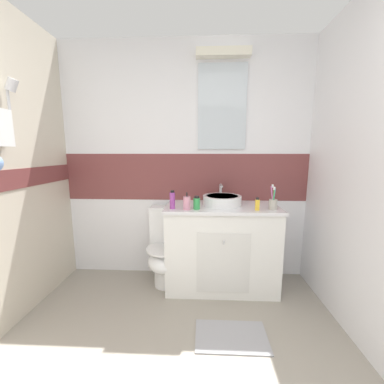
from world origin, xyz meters
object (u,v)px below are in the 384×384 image
object	(u,v)px
deodorant_spray_can	(172,200)
toothbrush_cup	(273,203)
toilet	(166,249)
soap_dispenser	(187,203)
sink_basin	(222,200)
perfume_flask_small	(257,204)
lotion_bottle_short	(197,203)

from	to	relation	value
deodorant_spray_can	toothbrush_cup	bearing A→B (deg)	0.57
toilet	deodorant_spray_can	xyz separation A→B (m)	(0.10, -0.18, 0.56)
toilet	deodorant_spray_can	distance (m)	0.59
toothbrush_cup	soap_dispenser	bearing A→B (deg)	-177.31
sink_basin	perfume_flask_small	size ratio (longest dim) A/B	3.62
deodorant_spray_can	perfume_flask_small	size ratio (longest dim) A/B	1.47
lotion_bottle_short	toilet	bearing A→B (deg)	149.80
toilet	deodorant_spray_can	world-z (taller)	deodorant_spray_can
toilet	soap_dispenser	distance (m)	0.62
perfume_flask_small	lotion_bottle_short	world-z (taller)	lotion_bottle_short
toothbrush_cup	toilet	bearing A→B (deg)	170.35
soap_dispenser	perfume_flask_small	bearing A→B (deg)	0.56
sink_basin	toothbrush_cup	distance (m)	0.48
sink_basin	lotion_bottle_short	size ratio (longest dim) A/B	3.44
toilet	toothbrush_cup	world-z (taller)	toothbrush_cup
deodorant_spray_can	lotion_bottle_short	xyz separation A→B (m)	(0.22, -0.00, -0.02)
soap_dispenser	perfume_flask_small	distance (m)	0.64
soap_dispenser	deodorant_spray_can	distance (m)	0.14
soap_dispenser	lotion_bottle_short	xyz separation A→B (m)	(0.09, 0.02, -0.00)
toilet	deodorant_spray_can	size ratio (longest dim) A/B	4.73
toilet	toothbrush_cup	distance (m)	1.16
sink_basin	perfume_flask_small	xyz separation A→B (m)	(0.30, -0.21, 0.01)
sink_basin	deodorant_spray_can	distance (m)	0.51
toothbrush_cup	soap_dispenser	distance (m)	0.78
sink_basin	lotion_bottle_short	world-z (taller)	sink_basin
sink_basin	deodorant_spray_can	size ratio (longest dim) A/B	2.47
toothbrush_cup	deodorant_spray_can	world-z (taller)	toothbrush_cup
toothbrush_cup	soap_dispenser	xyz separation A→B (m)	(-0.78, -0.04, 0.00)
toilet	soap_dispenser	world-z (taller)	soap_dispenser
sink_basin	lotion_bottle_short	distance (m)	0.32
sink_basin	soap_dispenser	size ratio (longest dim) A/B	2.62
perfume_flask_small	lotion_bottle_short	distance (m)	0.55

